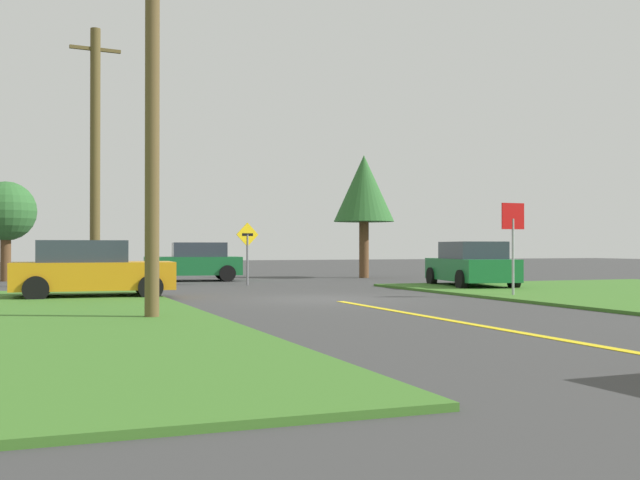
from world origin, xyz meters
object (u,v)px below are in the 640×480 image
stop_sign (513,231)px  utility_pole_near (152,119)px  parked_car_near_building (91,270)px  oak_tree_left (6,212)px  pine_tree_center (364,190)px  utility_pole_mid (95,155)px  direction_sign (247,246)px  car_on_crossroad (471,265)px  car_approaching_junction (194,262)px

stop_sign → utility_pole_near: size_ratio=0.35×
stop_sign → parked_car_near_building: 11.92m
oak_tree_left → pine_tree_center: size_ratio=0.73×
utility_pole_mid → direction_sign: 6.42m
utility_pole_mid → pine_tree_center: utility_pole_mid is taller
utility_pole_mid → car_on_crossroad: bearing=-23.4°
stop_sign → direction_sign: bearing=-62.7°
parked_car_near_building → pine_tree_center: pine_tree_center is taller
parked_car_near_building → utility_pole_mid: size_ratio=0.48×
stop_sign → car_approaching_junction: size_ratio=0.64×
car_on_crossroad → oak_tree_left: size_ratio=1.11×
stop_sign → pine_tree_center: 14.58m
pine_tree_center → utility_pole_near: bearing=-125.1°
car_on_crossroad → utility_pole_mid: (-12.34, 5.33, 3.93)m
car_on_crossroad → car_approaching_junction: (-8.01, 8.83, -0.00)m
stop_sign → utility_pole_mid: (-10.62, 10.30, 2.85)m
direction_sign → utility_pole_mid: bearing=172.4°
parked_car_near_building → direction_sign: 8.47m
car_approaching_junction → pine_tree_center: 8.71m
utility_pole_mid → car_approaching_junction: bearing=39.0°
utility_pole_mid → pine_tree_center: (12.37, 4.01, -0.64)m
stop_sign → direction_sign: stop_sign is taller
utility_pole_near → pine_tree_center: bearing=54.9°
stop_sign → car_approaching_junction: (-6.30, 13.81, -1.09)m
utility_pole_mid → oak_tree_left: (-3.10, 5.98, -1.84)m
oak_tree_left → stop_sign: bearing=-49.9°
car_on_crossroad → pine_tree_center: (0.03, 9.33, 3.29)m
car_on_crossroad → stop_sign: bearing=170.9°
car_approaching_junction → utility_pole_mid: bearing=46.2°
car_approaching_junction → utility_pole_mid: size_ratio=0.45×
car_on_crossroad → oak_tree_left: oak_tree_left is taller
stop_sign → parked_car_near_building: bearing=-19.4°
utility_pole_mid → direction_sign: bearing=-7.6°
oak_tree_left → utility_pole_mid: bearing=-62.6°
direction_sign → parked_car_near_building: bearing=-136.3°
car_on_crossroad → direction_sign: 8.29m
oak_tree_left → direction_sign: bearing=-38.1°
utility_pole_near → pine_tree_center: utility_pole_near is taller
parked_car_near_building → utility_pole_near: (0.60, -7.08, 3.14)m
stop_sign → car_on_crossroad: size_ratio=0.58×
car_on_crossroad → oak_tree_left: bearing=63.7°
direction_sign → stop_sign: bearing=-61.7°
oak_tree_left → pine_tree_center: (15.47, -1.98, 1.20)m
stop_sign → oak_tree_left: bearing=-50.9°
car_approaching_junction → stop_sign: bearing=121.7°
stop_sign → pine_tree_center: (1.75, 14.31, 2.20)m
car_on_crossroad → car_approaching_junction: same height
utility_pole_near → parked_car_near_building: bearing=94.9°
car_approaching_junction → pine_tree_center: pine_tree_center is taller
utility_pole_near → car_approaching_junction: bearing=75.7°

